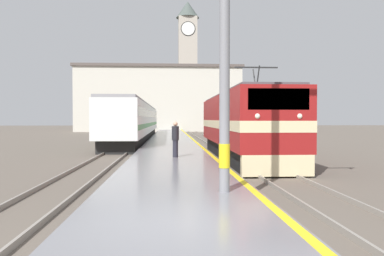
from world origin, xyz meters
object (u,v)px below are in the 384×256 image
locomotive_train (241,125)px  catenary_mast (229,22)px  passenger_train (137,121)px  clock_tower (188,62)px  person_on_platform (175,138)px

locomotive_train → catenary_mast: bearing=-102.5°
passenger_train → clock_tower: clock_tower is taller
passenger_train → catenary_mast: 31.34m
catenary_mast → locomotive_train: bearing=77.5°
catenary_mast → clock_tower: (2.36, 68.34, 9.44)m
locomotive_train → person_on_platform: bearing=-141.0°
locomotive_train → person_on_platform: (-3.76, -3.05, -0.58)m
person_on_platform → clock_tower: clock_tower is taller
passenger_train → person_on_platform: passenger_train is taller
locomotive_train → clock_tower: clock_tower is taller
passenger_train → person_on_platform: (3.67, -22.25, -0.72)m
person_on_platform → clock_tower: bearing=86.6°
catenary_mast → clock_tower: size_ratio=0.32×
clock_tower → passenger_train: bearing=-100.9°
catenary_mast → clock_tower: bearing=88.0°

